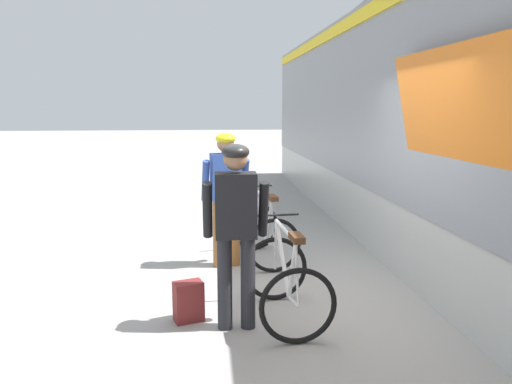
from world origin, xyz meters
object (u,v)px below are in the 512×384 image
at_px(cyclist_near_in_blue, 226,188).
at_px(cyclist_far_in_dark, 236,221).
at_px(water_bottle_near_the_bikes, 277,253).
at_px(backpack_on_platform, 188,301).
at_px(bicycle_far_white, 286,281).
at_px(bicycle_near_silver, 264,232).

bearing_deg(cyclist_near_in_blue, cyclist_far_in_dark, -89.54).
bearing_deg(cyclist_far_in_dark, water_bottle_near_the_bikes, 71.16).
distance_m(cyclist_far_in_dark, backpack_on_platform, 0.99).
bearing_deg(water_bottle_near_the_bikes, cyclist_far_in_dark, -108.84).
bearing_deg(bicycle_far_white, cyclist_far_in_dark, -166.34).
bearing_deg(cyclist_far_in_dark, cyclist_near_in_blue, 90.46).
height_order(cyclist_far_in_dark, backpack_on_platform, cyclist_far_in_dark).
distance_m(cyclist_far_in_dark, bicycle_far_white, 0.83).
height_order(bicycle_far_white, water_bottle_near_the_bikes, bicycle_far_white).
height_order(backpack_on_platform, water_bottle_near_the_bikes, backpack_on_platform).
bearing_deg(cyclist_near_in_blue, water_bottle_near_the_bikes, 14.60).
relative_size(cyclist_far_in_dark, bicycle_near_silver, 1.52).
height_order(cyclist_near_in_blue, cyclist_far_in_dark, same).
distance_m(bicycle_near_silver, water_bottle_near_the_bikes, 0.37).
relative_size(cyclist_near_in_blue, bicycle_near_silver, 1.52).
xyz_separation_m(bicycle_near_silver, backpack_on_platform, (-0.97, -1.82, -0.20)).
bearing_deg(backpack_on_platform, cyclist_far_in_dark, -41.77).
xyz_separation_m(cyclist_far_in_dark, backpack_on_platform, (-0.46, 0.20, -0.85)).
height_order(cyclist_far_in_dark, bicycle_far_white, cyclist_far_in_dark).
bearing_deg(cyclist_near_in_blue, backpack_on_platform, -105.11).
height_order(cyclist_far_in_dark, water_bottle_near_the_bikes, cyclist_far_in_dark).
height_order(cyclist_near_in_blue, bicycle_far_white, cyclist_near_in_blue).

